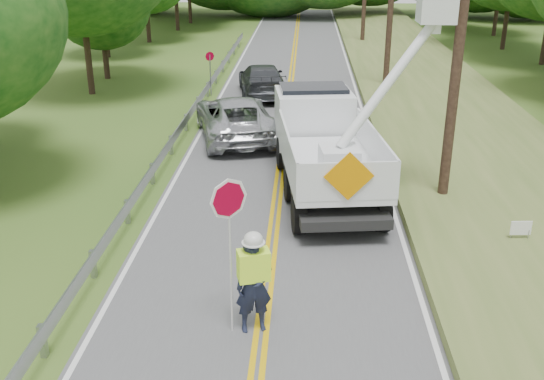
{
  "coord_description": "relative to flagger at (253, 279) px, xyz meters",
  "views": [
    {
      "loc": [
        0.78,
        -8.61,
        7.47
      ],
      "look_at": [
        0.0,
        6.0,
        1.5
      ],
      "focal_mm": 41.12,
      "sensor_mm": 36.0,
      "label": 1
    }
  ],
  "objects": [
    {
      "name": "road",
      "position": [
        0.16,
        11.91,
        -1.19
      ],
      "size": [
        7.2,
        96.0,
        0.03
      ],
      "color": "#505052",
      "rests_on": "ground"
    },
    {
      "name": "yard_sign",
      "position": [
        6.52,
        3.91,
        -0.63
      ],
      "size": [
        0.54,
        0.07,
        0.78
      ],
      "color": "white",
      "rests_on": "ground"
    },
    {
      "name": "stop_sign_permanent",
      "position": [
        -3.79,
        20.07,
        0.23
      ],
      "size": [
        0.41,
        0.27,
        2.21
      ],
      "color": "#92939A",
      "rests_on": "ground"
    },
    {
      "name": "suv_darkgrey",
      "position": [
        -1.21,
        20.24,
        -0.4
      ],
      "size": [
        2.96,
        5.61,
        1.55
      ],
      "primitive_type": "imported",
      "rotation": [
        0.0,
        0.0,
        3.29
      ],
      "color": "#36393E",
      "rests_on": "road"
    },
    {
      "name": "tall_grass_verge",
      "position": [
        7.26,
        11.91,
        -1.05
      ],
      "size": [
        7.0,
        96.0,
        0.3
      ],
      "primitive_type": "cube",
      "color": "#4B6029",
      "rests_on": "ground"
    },
    {
      "name": "suv_silver",
      "position": [
        -1.78,
        13.06,
        -0.35
      ],
      "size": [
        4.12,
        6.43,
        1.65
      ],
      "primitive_type": "imported",
      "rotation": [
        0.0,
        0.0,
        3.39
      ],
      "color": "#B6B8BD",
      "rests_on": "road"
    },
    {
      "name": "flagger",
      "position": [
        0.0,
        0.0,
        0.0
      ],
      "size": [
        1.2,
        0.69,
        3.32
      ],
      "color": "#191E33",
      "rests_on": "road"
    },
    {
      "name": "bucket_truck",
      "position": [
        1.67,
        8.51,
        0.47
      ],
      "size": [
        5.07,
        8.0,
        7.44
      ],
      "color": "black",
      "rests_on": "road"
    },
    {
      "name": "guardrail",
      "position": [
        -3.86,
        12.82,
        -0.64
      ],
      "size": [
        0.18,
        48.0,
        0.77
      ],
      "color": "#92939A",
      "rests_on": "ground"
    }
  ]
}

